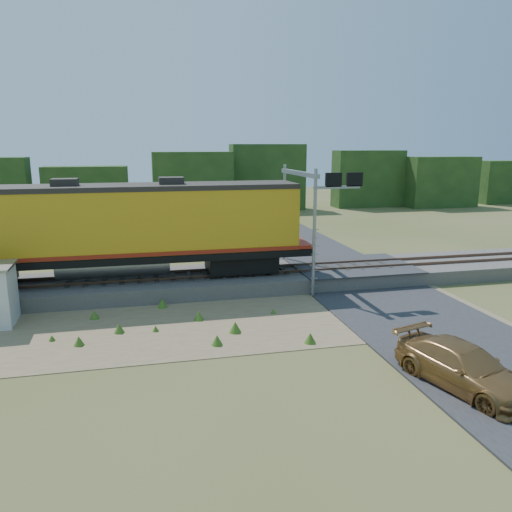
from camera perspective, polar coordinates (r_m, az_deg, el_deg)
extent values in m
plane|color=#475123|center=(22.88, 0.68, -7.53)|extent=(140.00, 140.00, 0.00)
cube|color=slate|center=(28.36, -2.17, -2.70)|extent=(70.00, 5.00, 0.80)
cube|color=brown|center=(27.55, -1.90, -2.12)|extent=(70.00, 0.10, 0.16)
cube|color=brown|center=(28.92, -2.45, -1.41)|extent=(70.00, 0.10, 0.16)
cube|color=#8C7754|center=(22.98, -4.51, -7.44)|extent=(26.00, 8.00, 0.03)
cube|color=#38383A|center=(30.30, 10.94, -1.08)|extent=(7.00, 5.20, 0.06)
cube|color=#38383A|center=(45.23, 2.74, 2.61)|extent=(7.00, 24.00, 0.08)
cube|color=#1D3B15|center=(59.28, -8.08, 8.00)|extent=(36.00, 3.00, 6.50)
cube|color=#1D3B15|center=(74.31, 24.67, 7.70)|extent=(50.00, 3.00, 6.00)
cube|color=black|center=(28.14, -1.73, -0.63)|extent=(3.83, 2.45, 0.96)
cube|color=black|center=(27.54, -16.00, 0.01)|extent=(21.28, 3.19, 0.38)
cylinder|color=gray|center=(27.65, -15.94, -1.02)|extent=(5.85, 1.28, 1.28)
cube|color=#C49217|center=(27.21, -16.24, 3.80)|extent=(19.69, 3.09, 3.30)
cube|color=maroon|center=(27.47, -16.04, 0.66)|extent=(21.28, 3.25, 0.19)
cube|color=#28231E|center=(27.01, -16.47, 7.53)|extent=(19.69, 3.14, 0.26)
cube|color=#28231E|center=(27.20, -21.01, 7.76)|extent=(1.28, 1.06, 0.48)
cube|color=#28231E|center=(26.99, -9.66, 8.38)|extent=(1.28, 1.06, 0.48)
cylinder|color=gray|center=(25.97, 6.67, 2.49)|extent=(0.17, 0.17, 6.71)
cylinder|color=gray|center=(31.24, 3.24, 4.26)|extent=(0.17, 0.17, 6.71)
cube|color=gray|center=(28.27, 4.91, 9.41)|extent=(0.24, 6.20, 0.24)
cube|color=gray|center=(26.08, 9.21, 7.76)|extent=(2.49, 0.14, 0.14)
cube|color=black|center=(25.98, 8.85, 8.61)|extent=(0.86, 0.14, 0.72)
cube|color=black|center=(26.42, 11.19, 8.58)|extent=(0.86, 0.14, 0.72)
imported|color=olive|center=(18.16, 22.64, -11.65)|extent=(3.29, 5.32, 1.44)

